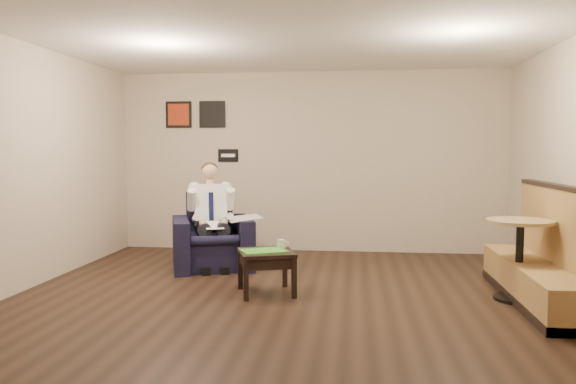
# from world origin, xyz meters

# --- Properties ---
(ground) EXTENTS (6.00, 6.00, 0.00)m
(ground) POSITION_xyz_m (0.00, 0.00, 0.00)
(ground) COLOR black
(ground) RESTS_ON ground
(wall_back) EXTENTS (6.00, 0.02, 2.80)m
(wall_back) POSITION_xyz_m (0.00, 3.00, 1.40)
(wall_back) COLOR beige
(wall_back) RESTS_ON ground
(wall_front) EXTENTS (6.00, 0.02, 2.80)m
(wall_front) POSITION_xyz_m (0.00, -3.00, 1.40)
(wall_front) COLOR beige
(wall_front) RESTS_ON ground
(wall_left) EXTENTS (0.02, 6.00, 2.80)m
(wall_left) POSITION_xyz_m (-3.00, 0.00, 1.40)
(wall_left) COLOR beige
(wall_left) RESTS_ON ground
(ceiling) EXTENTS (6.00, 6.00, 0.02)m
(ceiling) POSITION_xyz_m (0.00, 0.00, 2.80)
(ceiling) COLOR white
(ceiling) RESTS_ON wall_back
(seating_sign) EXTENTS (0.32, 0.02, 0.20)m
(seating_sign) POSITION_xyz_m (-1.30, 2.98, 1.50)
(seating_sign) COLOR black
(seating_sign) RESTS_ON wall_back
(art_print_left) EXTENTS (0.42, 0.03, 0.42)m
(art_print_left) POSITION_xyz_m (-2.10, 2.98, 2.15)
(art_print_left) COLOR #A33214
(art_print_left) RESTS_ON wall_back
(art_print_right) EXTENTS (0.42, 0.03, 0.42)m
(art_print_right) POSITION_xyz_m (-1.55, 2.98, 2.15)
(art_print_right) COLOR black
(art_print_right) RESTS_ON wall_back
(armchair) EXTENTS (1.31, 1.31, 0.99)m
(armchair) POSITION_xyz_m (-1.20, 1.55, 0.50)
(armchair) COLOR black
(armchair) RESTS_ON ground
(seated_man) EXTENTS (0.93, 1.13, 1.36)m
(seated_man) POSITION_xyz_m (-1.16, 1.43, 0.68)
(seated_man) COLOR white
(seated_man) RESTS_ON armchair
(lap_papers) EXTENTS (0.34, 0.39, 0.01)m
(lap_papers) POSITION_xyz_m (-1.12, 1.32, 0.61)
(lap_papers) COLOR white
(lap_papers) RESTS_ON seated_man
(newspaper) EXTENTS (0.60, 0.66, 0.01)m
(newspaper) POSITION_xyz_m (-0.78, 1.58, 0.68)
(newspaper) COLOR silver
(newspaper) RESTS_ON armchair
(side_table) EXTENTS (0.73, 0.73, 0.48)m
(side_table) POSITION_xyz_m (-0.27, 0.28, 0.24)
(side_table) COLOR black
(side_table) RESTS_ON ground
(green_folder) EXTENTS (0.58, 0.51, 0.01)m
(green_folder) POSITION_xyz_m (-0.29, 0.25, 0.48)
(green_folder) COLOR green
(green_folder) RESTS_ON side_table
(coffee_mug) EXTENTS (0.11, 0.11, 0.10)m
(coffee_mug) POSITION_xyz_m (-0.12, 0.46, 0.53)
(coffee_mug) COLOR white
(coffee_mug) RESTS_ON side_table
(smartphone) EXTENTS (0.16, 0.09, 0.01)m
(smartphone) POSITION_xyz_m (-0.27, 0.46, 0.48)
(smartphone) COLOR black
(smartphone) RESTS_ON side_table
(banquette) EXTENTS (0.56, 2.35, 1.20)m
(banquette) POSITION_xyz_m (2.59, 0.28, 0.60)
(banquette) COLOR olive
(banquette) RESTS_ON ground
(cafe_table) EXTENTS (0.80, 0.80, 0.86)m
(cafe_table) POSITION_xyz_m (2.43, 0.32, 0.43)
(cafe_table) COLOR #9F8556
(cafe_table) RESTS_ON ground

